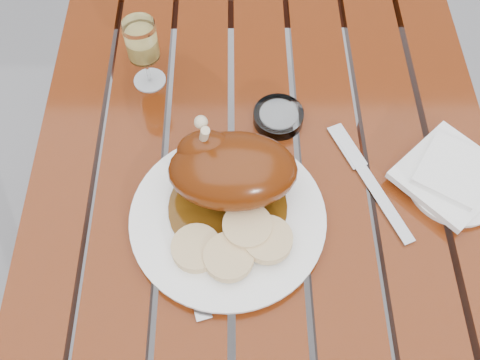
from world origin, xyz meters
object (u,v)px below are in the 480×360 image
dinner_plate (228,219)px  wine_glass (144,54)px  table (259,281)px  side_plate (455,184)px  ashtray (278,117)px

dinner_plate → wine_glass: size_ratio=2.20×
wine_glass → table: bearing=-51.2°
dinner_plate → wine_glass: (-0.15, 0.30, 0.06)m
side_plate → dinner_plate: bearing=-170.6°
table → dinner_plate: bearing=-150.8°
table → ashtray: bearing=80.8°
side_plate → ashtray: ashtray is taller
table → side_plate: (0.32, 0.03, 0.38)m
side_plate → table: bearing=-175.0°
wine_glass → side_plate: wine_glass is taller
dinner_plate → side_plate: bearing=9.4°
wine_glass → side_plate: 0.58m
ashtray → table: bearing=-99.2°
side_plate → ashtray: (-0.29, 0.14, 0.00)m
table → dinner_plate: (-0.06, -0.04, 0.39)m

